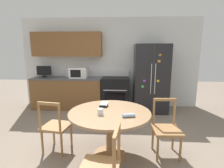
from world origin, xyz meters
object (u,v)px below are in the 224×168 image
object	(u,v)px
counter_bottle	(67,73)
dining_chair_left	(56,127)
oven_range	(115,93)
dining_chair_near	(102,168)
candle_glass	(100,112)
refrigerator	(151,78)
dining_chair_right	(166,129)
wallet	(104,105)
countertop_tv	(44,71)
microwave	(79,73)

from	to	relation	value
counter_bottle	dining_chair_left	xyz separation A→B (m)	(0.53, -2.33, -0.58)
oven_range	dining_chair_near	distance (m)	3.21
oven_range	dining_chair_left	size ratio (longest dim) A/B	1.20
candle_glass	dining_chair_left	bearing A→B (deg)	164.81
dining_chair_near	candle_glass	distance (m)	0.86
refrigerator	counter_bottle	world-z (taller)	refrigerator
counter_bottle	dining_chair_right	distance (m)	3.33
dining_chair_right	wallet	size ratio (longest dim) A/B	5.83
countertop_tv	candle_glass	size ratio (longest dim) A/B	4.64
dining_chair_near	oven_range	bearing A→B (deg)	6.05
dining_chair_left	dining_chair_right	bearing A→B (deg)	9.73
counter_bottle	dining_chair_left	distance (m)	2.46
oven_range	dining_chair_left	xyz separation A→B (m)	(-0.90, -2.22, -0.03)
dining_chair_near	dining_chair_right	bearing A→B (deg)	-36.12
dining_chair_left	candle_glass	world-z (taller)	dining_chair_left
dining_chair_left	candle_glass	xyz separation A→B (m)	(0.78, -0.21, 0.35)
dining_chair_right	candle_glass	world-z (taller)	dining_chair_right
oven_range	candle_glass	xyz separation A→B (m)	(-0.12, -2.43, 0.32)
refrigerator	dining_chair_left	xyz separation A→B (m)	(-1.87, -2.16, -0.48)
countertop_tv	dining_chair_right	world-z (taller)	countertop_tv
refrigerator	candle_glass	distance (m)	2.61
dining_chair_left	candle_glass	distance (m)	0.88
refrigerator	countertop_tv	xyz separation A→B (m)	(-3.07, 0.16, 0.16)
counter_bottle	wallet	world-z (taller)	counter_bottle
wallet	dining_chair_near	bearing A→B (deg)	-85.11
candle_glass	wallet	size ratio (longest dim) A/B	0.59
candle_glass	wallet	distance (m)	0.37
countertop_tv	candle_glass	distance (m)	3.23
countertop_tv	oven_range	bearing A→B (deg)	-2.60
refrigerator	wallet	xyz separation A→B (m)	(-1.08, -2.00, -0.15)
countertop_tv	wallet	world-z (taller)	countertop_tv
refrigerator	dining_chair_right	xyz separation A→B (m)	(-0.06, -2.14, -0.48)
countertop_tv	dining_chair_near	distance (m)	3.96
oven_range	dining_chair_right	world-z (taller)	oven_range
countertop_tv	dining_chair_near	world-z (taller)	countertop_tv
dining_chair_left	wallet	xyz separation A→B (m)	(0.79, 0.16, 0.34)
oven_range	countertop_tv	bearing A→B (deg)	177.40
counter_bottle	microwave	bearing A→B (deg)	-14.31
dining_chair_near	microwave	bearing A→B (deg)	24.12
refrigerator	candle_glass	bearing A→B (deg)	-114.69
oven_range	countertop_tv	world-z (taller)	countertop_tv
dining_chair_left	oven_range	bearing A→B (deg)	77.08
dining_chair_left	dining_chair_right	distance (m)	1.80
microwave	dining_chair_right	size ratio (longest dim) A/B	0.55
counter_bottle	oven_range	bearing A→B (deg)	-4.39
dining_chair_right	candle_glass	distance (m)	1.11
oven_range	candle_glass	world-z (taller)	oven_range
oven_range	dining_chair_right	size ratio (longest dim) A/B	1.20
countertop_tv	dining_chair_near	size ratio (longest dim) A/B	0.47
microwave	counter_bottle	distance (m)	0.39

